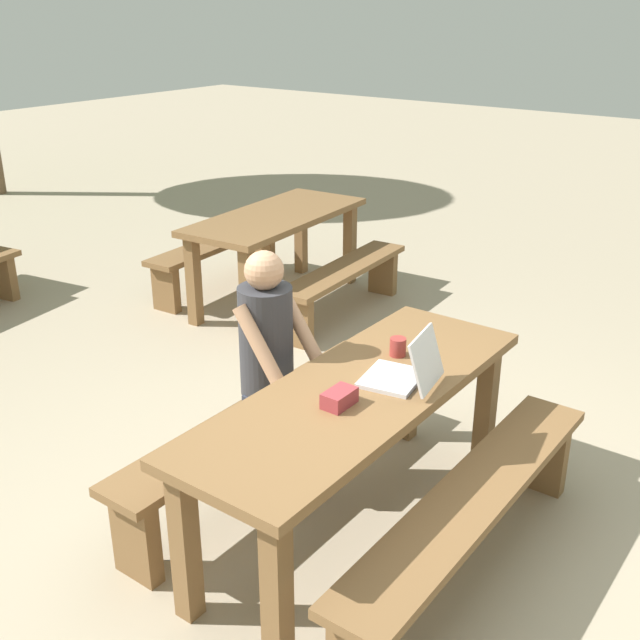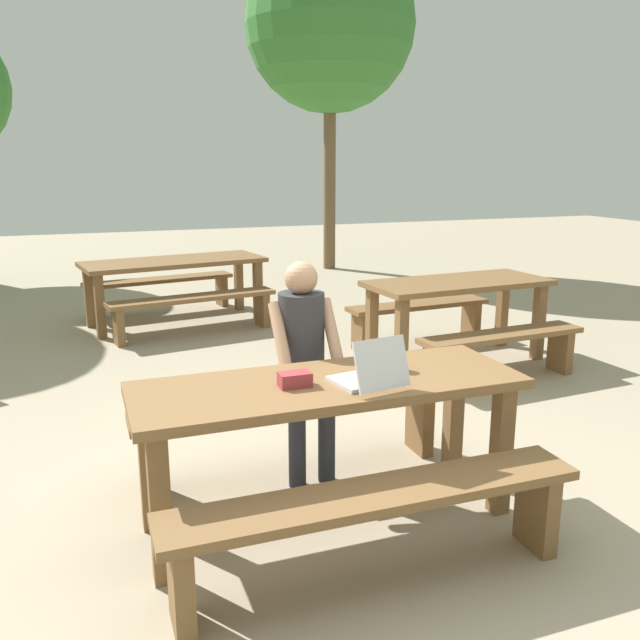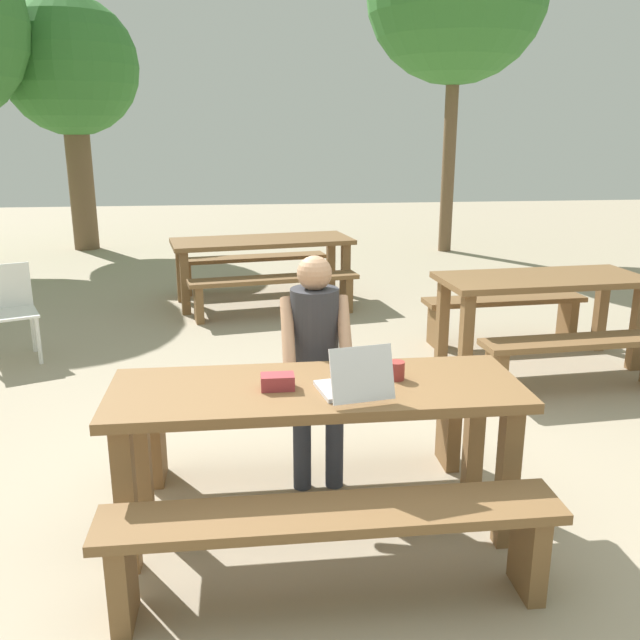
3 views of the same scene
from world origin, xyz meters
TOP-DOWN VIEW (x-y plane):
  - ground_plane at (0.00, 0.00)m, footprint 30.00×30.00m
  - picnic_table_front at (0.00, 0.00)m, footprint 1.96×0.68m
  - bench_near at (0.00, -0.59)m, footprint 1.90×0.30m
  - bench_far at (0.00, 0.59)m, footprint 1.90×0.30m
  - laptop at (0.16, -0.14)m, footprint 0.34×0.37m
  - small_pouch at (-0.19, -0.02)m, footprint 0.16×0.10m
  - coffee_mug at (0.39, 0.04)m, footprint 0.08×0.08m
  - person_seated at (0.05, 0.54)m, footprint 0.38×0.39m
  - plastic_chair at (-2.35, 2.88)m, footprint 0.58×0.58m
  - picnic_table_mid at (-0.11, 4.63)m, footprint 2.10×1.09m
  - bench_mid_south at (-0.01, 4.01)m, footprint 1.83×0.59m
  - bench_mid_north at (-0.22, 5.24)m, footprint 1.83×0.59m
  - picnic_table_rear at (2.11, 2.23)m, footprint 1.73×0.84m
  - bench_rear_south at (2.16, 1.58)m, footprint 1.54×0.40m
  - bench_rear_north at (2.07, 2.87)m, footprint 1.54×0.40m
  - tree_right at (-2.90, 8.56)m, footprint 2.10×2.10m

SIDE VIEW (x-z plane):
  - ground_plane at x=0.00m, z-range 0.00..0.00m
  - bench_rear_south at x=2.16m, z-range 0.10..0.53m
  - bench_rear_north at x=2.07m, z-range 0.10..0.53m
  - bench_mid_south at x=-0.01m, z-range 0.11..0.54m
  - bench_mid_north at x=-0.22m, z-range 0.11..0.54m
  - bench_near at x=0.00m, z-range 0.12..0.57m
  - bench_far at x=0.00m, z-range 0.12..0.57m
  - plastic_chair at x=-2.35m, z-range 0.04..0.85m
  - picnic_table_mid at x=-0.11m, z-range 0.26..0.99m
  - picnic_table_rear at x=2.11m, z-range 0.25..1.02m
  - picnic_table_front at x=0.00m, z-range 0.26..1.02m
  - person_seated at x=0.05m, z-range 0.10..1.38m
  - small_pouch at x=-0.19m, z-range 0.77..0.84m
  - coffee_mug at x=0.39m, z-range 0.77..0.86m
  - laptop at x=0.16m, z-range 0.70..0.96m
  - tree_right at x=-2.90m, z-range 0.84..4.75m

